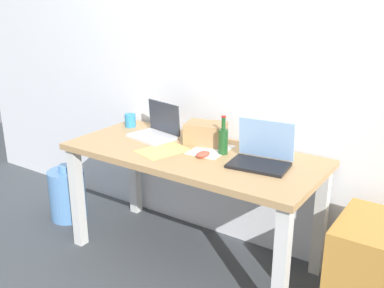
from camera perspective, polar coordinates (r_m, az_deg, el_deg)
ground_plane at (r=3.12m, az=-0.00°, el=-14.17°), size 8.00×8.00×0.00m
back_wall at (r=3.00m, az=4.57°, el=11.15°), size 5.20×0.08×2.60m
desk at (r=2.82m, az=-0.00°, el=-3.04°), size 1.62×0.72×0.76m
laptop_left at (r=3.05m, az=-4.60°, el=1.81°), size 0.34×0.29×0.23m
laptop_right at (r=2.59m, az=8.87°, el=-1.44°), size 0.36×0.27×0.25m
beer_bottle at (r=2.72m, az=4.01°, el=0.51°), size 0.06×0.06×0.24m
computer_mouse at (r=2.68m, az=1.41°, el=-1.32°), size 0.08×0.11×0.03m
cardboard_box at (r=2.90m, az=1.77°, el=1.35°), size 0.29×0.24×0.14m
coffee_mug at (r=3.31m, az=-7.90°, el=3.01°), size 0.08×0.08×0.09m
paper_sheet_near_back at (r=2.81m, az=2.40°, el=-0.73°), size 0.22×0.31×0.00m
paper_yellow_folder at (r=2.80m, az=-3.74°, el=-0.82°), size 0.29×0.35×0.00m
water_cooler_jug at (r=3.64m, az=-15.63°, el=-6.18°), size 0.28×0.28×0.45m
filing_cabinet at (r=2.61m, az=22.08°, el=-15.18°), size 0.40×0.48×0.59m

